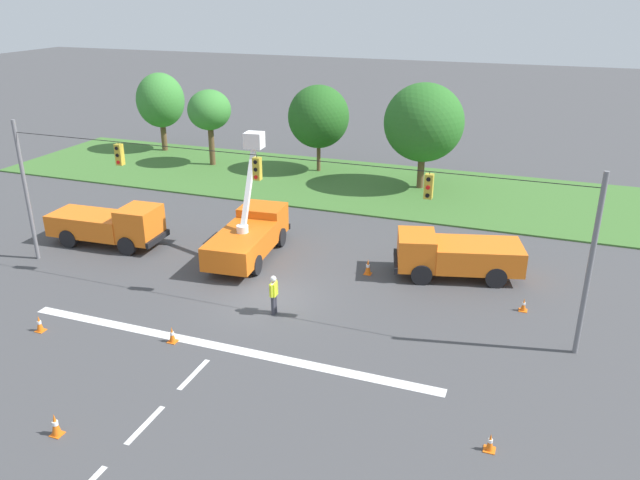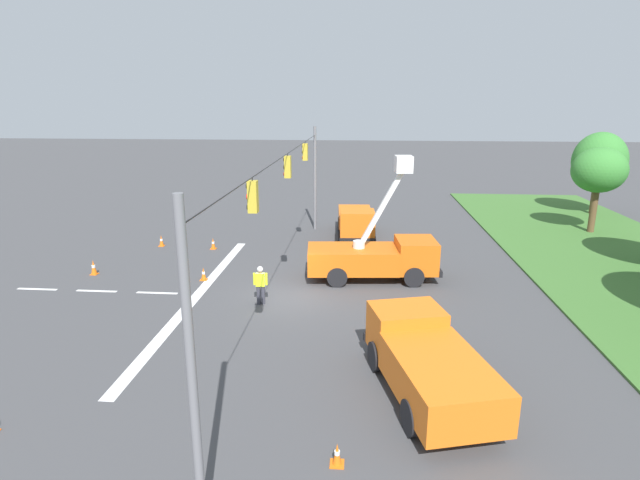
% 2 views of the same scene
% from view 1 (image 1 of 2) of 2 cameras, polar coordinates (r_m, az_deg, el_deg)
% --- Properties ---
extents(ground_plane, '(200.00, 200.00, 0.00)m').
position_cam_1_polar(ground_plane, '(28.35, -4.87, -5.34)').
color(ground_plane, '#424244').
extents(grass_verge, '(56.00, 12.00, 0.10)m').
position_cam_1_polar(grass_verge, '(44.09, 4.97, 4.90)').
color(grass_verge, '#3D6B2D').
rests_on(grass_verge, ground).
extents(lane_markings, '(17.60, 15.25, 0.01)m').
position_cam_1_polar(lane_markings, '(23.93, -10.82, -11.30)').
color(lane_markings, silver).
rests_on(lane_markings, ground).
extents(signal_gantry, '(26.20, 0.33, 7.20)m').
position_cam_1_polar(signal_gantry, '(26.62, -5.25, 3.18)').
color(signal_gantry, slate).
rests_on(signal_gantry, ground).
extents(tree_far_west, '(3.90, 4.06, 6.56)m').
position_cam_1_polar(tree_far_west, '(54.67, -14.38, 12.25)').
color(tree_far_west, brown).
rests_on(tree_far_west, ground).
extents(tree_west, '(3.23, 3.55, 5.89)m').
position_cam_1_polar(tree_west, '(49.18, -10.08, 11.58)').
color(tree_west, brown).
rests_on(tree_west, ground).
extents(tree_centre, '(4.49, 4.65, 6.50)m').
position_cam_1_polar(tree_centre, '(46.72, -0.13, 11.21)').
color(tree_centre, brown).
rests_on(tree_centre, ground).
extents(tree_east, '(5.35, 5.52, 7.26)m').
position_cam_1_polar(tree_east, '(42.99, 9.47, 10.54)').
color(tree_east, brown).
rests_on(tree_east, ground).
extents(utility_truck_bucket_lift, '(2.95, 6.77, 6.28)m').
position_cam_1_polar(utility_truck_bucket_lift, '(32.28, -6.47, 0.63)').
color(utility_truck_bucket_lift, orange).
rests_on(utility_truck_bucket_lift, ground).
extents(utility_truck_support_near, '(6.46, 3.91, 2.07)m').
position_cam_1_polar(utility_truck_support_near, '(30.64, 12.27, -1.27)').
color(utility_truck_support_near, orange).
rests_on(utility_truck_support_near, ground).
extents(utility_truck_support_far, '(6.43, 2.57, 2.29)m').
position_cam_1_polar(utility_truck_support_far, '(35.48, -18.62, 1.36)').
color(utility_truck_support_far, orange).
rests_on(utility_truck_support_far, ground).
extents(road_worker, '(0.26, 0.65, 1.77)m').
position_cam_1_polar(road_worker, '(26.63, -4.25, -4.80)').
color(road_worker, '#383842').
rests_on(road_worker, ground).
extents(traffic_cone_foreground_left, '(0.36, 0.36, 0.61)m').
position_cam_1_polar(traffic_cone_foreground_left, '(20.42, 15.30, -17.41)').
color(traffic_cone_foreground_left, orange).
rests_on(traffic_cone_foreground_left, ground).
extents(traffic_cone_foreground_right, '(0.36, 0.36, 0.78)m').
position_cam_1_polar(traffic_cone_foreground_right, '(21.86, -23.04, -15.27)').
color(traffic_cone_foreground_right, orange).
rests_on(traffic_cone_foreground_right, ground).
extents(traffic_cone_mid_left, '(0.36, 0.36, 0.70)m').
position_cam_1_polar(traffic_cone_mid_left, '(27.99, -24.28, -6.98)').
color(traffic_cone_mid_left, orange).
rests_on(traffic_cone_mid_left, ground).
extents(traffic_cone_mid_right, '(0.36, 0.36, 0.67)m').
position_cam_1_polar(traffic_cone_mid_right, '(25.51, -13.37, -8.42)').
color(traffic_cone_mid_right, orange).
rests_on(traffic_cone_mid_right, ground).
extents(traffic_cone_near_bucket, '(0.36, 0.36, 0.60)m').
position_cam_1_polar(traffic_cone_near_bucket, '(28.49, 18.12, -5.66)').
color(traffic_cone_near_bucket, orange).
rests_on(traffic_cone_near_bucket, ground).
extents(traffic_cone_lane_edge_a, '(0.36, 0.36, 0.79)m').
position_cam_1_polar(traffic_cone_lane_edge_a, '(30.48, 4.41, -2.45)').
color(traffic_cone_lane_edge_a, orange).
rests_on(traffic_cone_lane_edge_a, ground).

